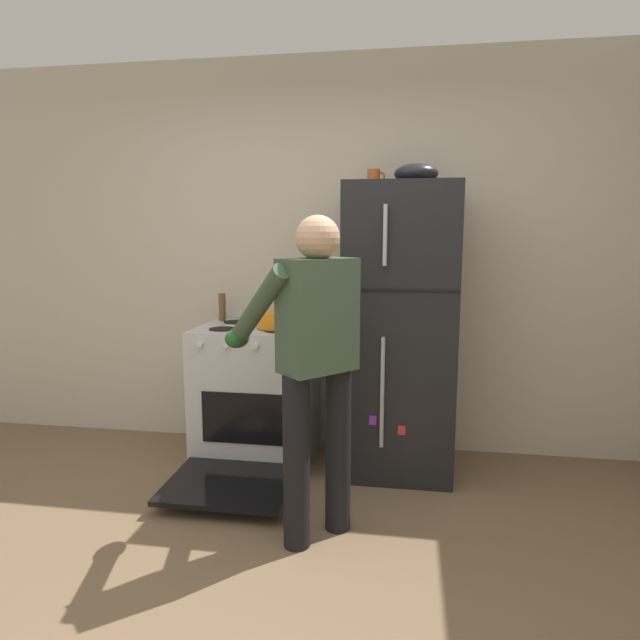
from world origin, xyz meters
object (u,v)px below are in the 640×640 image
Objects in this scene: stove_range at (257,395)px; pepper_mill at (222,307)px; refrigerator at (399,330)px; mixing_bowl at (416,174)px; coffee_mug at (374,177)px; person_cook at (313,350)px; red_pot at (278,320)px.

stove_range is 6.54× the size of pepper_mill.
mixing_bowl is (0.08, 0.00, 0.97)m from refrigerator.
coffee_mug is 0.26m from mixing_bowl.
stove_range is (-0.94, -0.02, -0.46)m from refrigerator.
mixing_bowl is at bearing 61.98° from person_cook.
pepper_mill is (-0.46, 0.25, 0.04)m from red_pot.
pepper_mill is 0.70× the size of mixing_bowl.
red_pot is at bearing -11.34° from stove_range.
red_pot is at bearing -176.36° from refrigerator.
red_pot is at bearing 114.04° from person_cook.
red_pot is (-0.78, -0.05, 0.06)m from refrigerator.
mixing_bowl is at bearing -8.61° from pepper_mill.
red_pot is at bearing -28.52° from pepper_mill.
person_cook is 14.28× the size of coffee_mug.
refrigerator is 16.19× the size of coffee_mug.
mixing_bowl reaches higher than coffee_mug.
person_cook is (0.54, -0.88, 0.51)m from stove_range.
red_pot is 1.25m from mixing_bowl.
mixing_bowl is (1.02, 0.02, 1.43)m from stove_range.
mixing_bowl is at bearing 1.01° from stove_range.
pepper_mill is at bearing 127.31° from person_cook.
person_cook is at bearing -65.96° from red_pot.
person_cook is 1.33m from coffee_mug.
coffee_mug is 0.60× the size of pepper_mill.
mixing_bowl reaches higher than red_pot.
pepper_mill reaches higher than red_pot.
person_cook is 4.38× the size of red_pot.
mixing_bowl is (0.86, 0.05, 0.91)m from red_pot.
refrigerator reaches higher than pepper_mill.
coffee_mug is at bearing 76.83° from person_cook.
person_cook is at bearing -113.92° from refrigerator.
person_cook reaches higher than stove_range.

